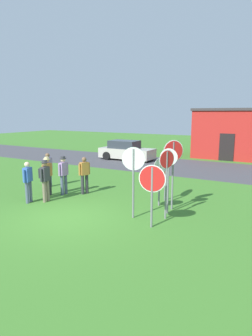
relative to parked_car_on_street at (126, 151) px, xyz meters
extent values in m
plane|color=#3D7528|center=(4.57, -12.32, -0.69)|extent=(80.00, 80.00, 0.00)
cube|color=#424247|center=(4.57, -0.84, -0.68)|extent=(60.00, 6.40, 0.01)
cube|color=#B2231E|center=(7.01, 5.70, 1.22)|extent=(5.67, 4.81, 3.81)
cube|color=#383333|center=(7.01, 5.70, 3.23)|extent=(5.87, 5.01, 0.20)
cube|color=black|center=(7.01, 3.27, 0.36)|extent=(1.10, 0.08, 2.10)
cube|color=#B7B2A3|center=(0.06, 0.00, -0.16)|extent=(4.31, 1.81, 0.76)
cube|color=#2D333D|center=(-0.19, 0.00, 0.52)|extent=(2.24, 1.54, 0.60)
cylinder|color=black|center=(1.39, 0.90, -0.37)|extent=(0.64, 0.22, 0.64)
cylinder|color=black|center=(1.40, -0.90, -0.37)|extent=(0.64, 0.22, 0.64)
cylinder|color=black|center=(-1.27, 0.90, -0.37)|extent=(0.64, 0.22, 0.64)
cylinder|color=black|center=(-1.27, -0.90, -0.37)|extent=(0.64, 0.22, 0.64)
cylinder|color=slate|center=(6.86, -8.71, 0.25)|extent=(0.10, 0.09, 1.88)
cylinder|color=white|center=(6.86, -8.71, 0.81)|extent=(0.23, 0.88, 0.90)
cylinder|color=red|center=(6.87, -8.70, 0.81)|extent=(0.22, 0.82, 0.84)
cylinder|color=slate|center=(6.90, -9.47, 0.24)|extent=(0.08, 0.08, 1.85)
cylinder|color=white|center=(6.90, -9.47, 0.84)|extent=(0.19, 0.76, 0.78)
cylinder|color=red|center=(6.89, -9.47, 0.84)|extent=(0.18, 0.70, 0.72)
cylinder|color=slate|center=(7.53, -10.14, 0.48)|extent=(0.10, 0.12, 2.34)
cylinder|color=white|center=(7.53, -10.14, 1.39)|extent=(0.58, 0.27, 0.62)
cylinder|color=red|center=(7.52, -10.13, 1.39)|extent=(0.53, 0.26, 0.58)
cylinder|color=slate|center=(6.66, -11.16, 0.52)|extent=(0.09, 0.09, 2.42)
cylinder|color=white|center=(6.66, -11.16, 1.41)|extent=(0.76, 0.26, 0.79)
cylinder|color=red|center=(6.66, -11.15, 1.41)|extent=(0.70, 0.25, 0.73)
cylinder|color=slate|center=(7.67, -10.68, 0.49)|extent=(0.09, 0.09, 2.35)
cylinder|color=white|center=(7.67, -10.68, 1.40)|extent=(0.30, 0.57, 0.64)
cylinder|color=red|center=(7.68, -10.68, 1.40)|extent=(0.28, 0.53, 0.59)
cylinder|color=slate|center=(7.51, -9.63, 0.60)|extent=(0.10, 0.10, 2.57)
cylinder|color=white|center=(7.51, -9.63, 1.55)|extent=(0.54, 0.62, 0.81)
cylinder|color=red|center=(7.51, -9.64, 1.55)|extent=(0.50, 0.57, 0.75)
cylinder|color=slate|center=(7.58, -11.62, 0.29)|extent=(0.08, 0.08, 1.96)
cylinder|color=white|center=(7.58, -11.62, 0.91)|extent=(0.87, 0.15, 0.87)
cylinder|color=red|center=(7.58, -11.63, 0.91)|extent=(0.80, 0.14, 0.81)
cylinder|color=#4C5670|center=(2.09, -11.63, -0.25)|extent=(0.14, 0.14, 0.88)
cylinder|color=#4C5670|center=(2.14, -11.84, -0.25)|extent=(0.14, 0.14, 0.88)
cube|color=#3860B7|center=(2.11, -11.73, 0.48)|extent=(0.30, 0.40, 0.58)
cylinder|color=#3860B7|center=(2.06, -11.50, 0.46)|extent=(0.09, 0.09, 0.52)
cylinder|color=#3860B7|center=(2.17, -11.97, 0.46)|extent=(0.09, 0.09, 0.52)
sphere|color=beige|center=(2.11, -11.73, 0.90)|extent=(0.21, 0.21, 0.21)
cylinder|color=#4C5670|center=(2.55, -9.98, -0.25)|extent=(0.14, 0.14, 0.88)
cylinder|color=#4C5670|center=(2.53, -10.20, -0.25)|extent=(0.14, 0.14, 0.88)
cube|color=#9E7AB2|center=(2.54, -10.09, 0.48)|extent=(0.25, 0.38, 0.58)
cylinder|color=#9E7AB2|center=(2.56, -9.85, 0.46)|extent=(0.09, 0.09, 0.52)
cylinder|color=#9E7AB2|center=(2.52, -10.33, 0.46)|extent=(0.09, 0.09, 0.52)
sphere|color=beige|center=(2.54, -10.09, 0.90)|extent=(0.21, 0.21, 0.21)
cylinder|color=#333338|center=(2.54, -10.09, 0.95)|extent=(0.32, 0.32, 0.02)
cylinder|color=#333338|center=(2.54, -10.09, 1.00)|extent=(0.19, 0.19, 0.09)
cylinder|color=#4C5670|center=(0.95, -9.33, -0.25)|extent=(0.14, 0.14, 0.88)
cylinder|color=#4C5670|center=(0.95, -9.55, -0.25)|extent=(0.14, 0.14, 0.88)
cube|color=#9E7AB2|center=(0.95, -9.44, 0.48)|extent=(0.22, 0.36, 0.58)
cylinder|color=#9E7AB2|center=(0.95, -9.20, 0.46)|extent=(0.09, 0.09, 0.52)
cylinder|color=#9E7AB2|center=(0.95, -9.68, 0.46)|extent=(0.09, 0.09, 0.52)
sphere|color=brown|center=(0.95, -9.44, 0.90)|extent=(0.21, 0.21, 0.21)
cylinder|color=#2D2D33|center=(2.06, -10.49, -0.25)|extent=(0.14, 0.14, 0.88)
cylinder|color=#2D2D33|center=(2.05, -10.71, -0.25)|extent=(0.14, 0.14, 0.88)
cube|color=#B27533|center=(2.06, -10.60, 0.48)|extent=(0.24, 0.37, 0.58)
cylinder|color=#B27533|center=(2.07, -10.36, 0.46)|extent=(0.09, 0.09, 0.52)
cylinder|color=#B27533|center=(2.05, -10.84, 0.46)|extent=(0.09, 0.09, 0.52)
sphere|color=tan|center=(2.06, -10.60, 0.90)|extent=(0.21, 0.21, 0.21)
cylinder|color=beige|center=(2.06, -10.60, 0.95)|extent=(0.32, 0.31, 0.02)
cylinder|color=beige|center=(2.06, -10.60, 1.00)|extent=(0.19, 0.19, 0.09)
cylinder|color=#2D2D33|center=(3.34, -9.45, -0.25)|extent=(0.14, 0.14, 0.88)
cylinder|color=#2D2D33|center=(3.25, -9.66, -0.25)|extent=(0.14, 0.14, 0.88)
cube|color=#B27533|center=(3.29, -9.55, 0.48)|extent=(0.34, 0.42, 0.58)
cylinder|color=#B27533|center=(3.39, -9.33, 0.46)|extent=(0.09, 0.09, 0.52)
cylinder|color=#B27533|center=(3.20, -9.78, 0.46)|extent=(0.09, 0.09, 0.52)
sphere|color=brown|center=(3.29, -9.55, 0.90)|extent=(0.21, 0.21, 0.21)
cube|color=#232328|center=(3.14, -9.49, 0.50)|extent=(0.23, 0.29, 0.40)
cylinder|color=#7A6B56|center=(2.62, -11.17, -0.25)|extent=(0.14, 0.14, 0.88)
cylinder|color=#7A6B56|center=(2.64, -11.39, -0.25)|extent=(0.14, 0.14, 0.88)
cube|color=#333338|center=(2.63, -11.28, 0.48)|extent=(0.25, 0.38, 0.58)
cylinder|color=#333338|center=(2.61, -11.04, 0.46)|extent=(0.09, 0.09, 0.52)
cylinder|color=#333338|center=(2.65, -11.52, 0.46)|extent=(0.09, 0.09, 0.52)
sphere|color=#9E7051|center=(2.63, -11.28, 0.90)|extent=(0.21, 0.21, 0.21)
cylinder|color=#333338|center=(2.63, -11.28, 0.95)|extent=(0.31, 0.31, 0.02)
cylinder|color=#333338|center=(2.63, -11.28, 1.00)|extent=(0.19, 0.19, 0.09)
cube|color=#232328|center=(2.46, -11.30, 0.50)|extent=(0.16, 0.27, 0.40)
camera|label=1|loc=(11.20, -19.58, 2.90)|focal=30.67mm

